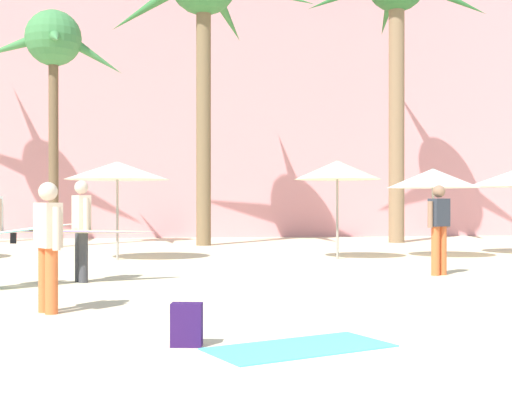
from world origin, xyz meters
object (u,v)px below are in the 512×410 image
object	(u,v)px
beach_towel	(300,347)
backpack	(187,325)
person_near_left	(48,241)
cafe_umbrella_4	(433,178)
palm_tree_right	(54,49)
palm_tree_left	(397,7)
cafe_umbrella_1	(117,171)
person_mid_left	(439,226)
cafe_umbrella_3	(337,170)
person_far_right	(81,228)

from	to	relation	value
beach_towel	backpack	xyz separation A→B (m)	(-1.07, 0.24, 0.19)
person_near_left	cafe_umbrella_4	bearing A→B (deg)	11.32
palm_tree_right	beach_towel	size ratio (longest dim) A/B	4.24
palm_tree_left	palm_tree_right	world-z (taller)	palm_tree_left
cafe_umbrella_1	person_mid_left	bearing A→B (deg)	-35.24
palm_tree_right	cafe_umbrella_3	xyz separation A→B (m)	(7.67, -5.79, -4.02)
person_far_right	beach_towel	bearing A→B (deg)	-90.65
cafe_umbrella_1	cafe_umbrella_4	xyz separation A→B (m)	(7.87, -0.32, -0.16)
person_far_right	cafe_umbrella_1	bearing A→B (deg)	60.99
palm_tree_left	cafe_umbrella_1	distance (m)	12.66
person_far_right	backpack	bearing A→B (deg)	-99.09
cafe_umbrella_4	beach_towel	size ratio (longest dim) A/B	1.32
cafe_umbrella_4	person_far_right	distance (m)	9.44
cafe_umbrella_1	backpack	distance (m)	10.85
cafe_umbrella_4	beach_towel	world-z (taller)	cafe_umbrella_4
beach_towel	cafe_umbrella_1	bearing A→B (deg)	102.47
palm_tree_left	cafe_umbrella_4	bearing A→B (deg)	-101.09
cafe_umbrella_3	person_far_right	size ratio (longest dim) A/B	0.92
palm_tree_left	person_mid_left	distance (m)	13.31
cafe_umbrella_1	person_mid_left	size ratio (longest dim) A/B	1.46
palm_tree_right	person_near_left	distance (m)	14.79
cafe_umbrella_3	backpack	xyz separation A→B (m)	(-4.04, -10.16, -1.99)
cafe_umbrella_1	backpack	bearing A→B (deg)	-82.85
palm_tree_left	palm_tree_right	size ratio (longest dim) A/B	1.37
person_far_right	palm_tree_left	bearing A→B (deg)	24.53
person_mid_left	cafe_umbrella_1	bearing A→B (deg)	26.88
palm_tree_left	backpack	bearing A→B (deg)	-114.87
cafe_umbrella_3	cafe_umbrella_4	world-z (taller)	cafe_umbrella_3
cafe_umbrella_4	cafe_umbrella_3	bearing A→B (deg)	-177.56
palm_tree_left	person_far_right	size ratio (longest dim) A/B	3.83
cafe_umbrella_3	person_mid_left	size ratio (longest dim) A/B	1.40
palm_tree_right	person_far_right	xyz separation A→B (m)	(1.98, -10.27, -5.26)
person_mid_left	person_far_right	bearing A→B (deg)	65.76
palm_tree_left	person_far_right	xyz separation A→B (m)	(-9.49, -11.23, -7.23)
beach_towel	palm_tree_right	bearing A→B (deg)	106.18
palm_tree_right	cafe_umbrella_4	size ratio (longest dim) A/B	3.22
palm_tree_right	cafe_umbrella_4	xyz separation A→B (m)	(10.17, -5.69, -4.21)
beach_towel	backpack	world-z (taller)	backpack
palm_tree_left	person_mid_left	xyz separation A→B (m)	(-2.82, -10.81, -7.24)
cafe_umbrella_3	person_near_left	xyz separation A→B (m)	(-5.70, -7.86, -1.29)
palm_tree_left	cafe_umbrella_1	bearing A→B (deg)	-145.40
palm_tree_left	backpack	world-z (taller)	palm_tree_left
cafe_umbrella_4	person_near_left	xyz separation A→B (m)	(-8.20, -7.97, -1.10)
cafe_umbrella_1	person_far_right	bearing A→B (deg)	-93.73
cafe_umbrella_4	person_mid_left	size ratio (longest dim) A/B	1.33
palm_tree_left	person_far_right	bearing A→B (deg)	-130.19
backpack	person_far_right	world-z (taller)	person_far_right
backpack	person_far_right	xyz separation A→B (m)	(-1.65, 5.68, 0.75)
cafe_umbrella_1	cafe_umbrella_4	distance (m)	7.87
person_far_right	person_mid_left	bearing A→B (deg)	-21.64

